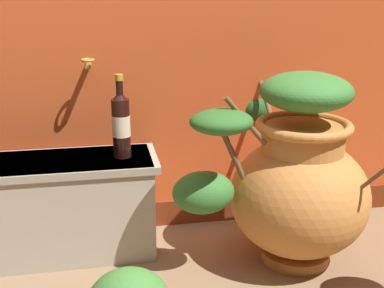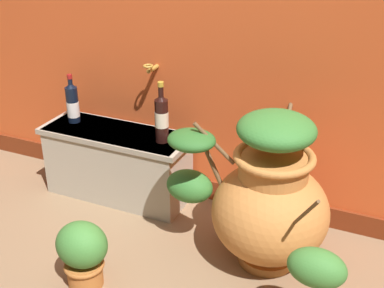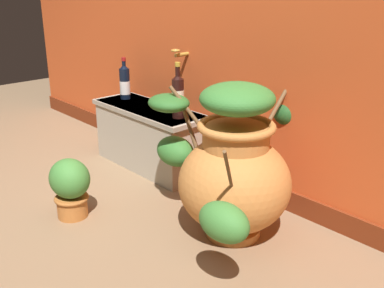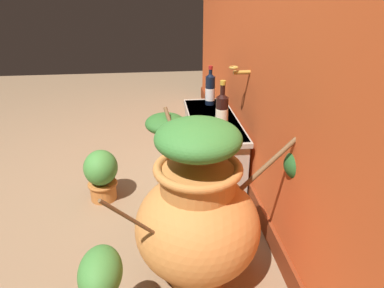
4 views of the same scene
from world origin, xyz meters
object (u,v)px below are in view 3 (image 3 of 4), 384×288
at_px(wine_bottle_middle, 125,82).
at_px(wine_bottle_left, 178,94).
at_px(terracotta_urn, 233,169).
at_px(potted_shrub, 70,186).

bearing_deg(wine_bottle_middle, wine_bottle_left, -2.54).
relative_size(wine_bottle_left, wine_bottle_middle, 1.17).
xyz_separation_m(terracotta_urn, wine_bottle_middle, (-1.25, 0.25, 0.18)).
height_order(terracotta_urn, potted_shrub, terracotta_urn).
bearing_deg(wine_bottle_left, terracotta_urn, -19.05).
height_order(wine_bottle_left, wine_bottle_middle, wine_bottle_left).
distance_m(terracotta_urn, wine_bottle_middle, 1.29).
xyz_separation_m(terracotta_urn, potted_shrub, (-0.69, -0.50, -0.17)).
distance_m(terracotta_urn, wine_bottle_left, 0.73).
xyz_separation_m(wine_bottle_middle, potted_shrub, (0.56, -0.76, -0.35)).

